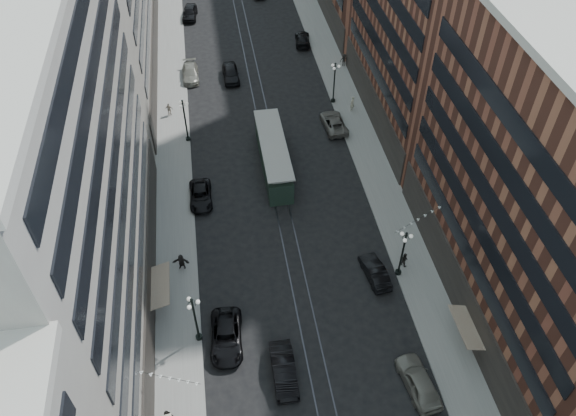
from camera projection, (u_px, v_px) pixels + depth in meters
ground at (261, 109)px, 70.23m from camera, size 220.00×220.00×0.00m
sidewalk_west at (171, 74)px, 75.94m from camera, size 4.00×180.00×0.15m
sidewalk_east at (330, 60)px, 78.39m from camera, size 4.00×180.00×0.15m
rail_west at (247, 68)px, 77.13m from camera, size 0.12×180.00×0.02m
rail_east at (257, 67)px, 77.29m from camera, size 0.12×180.00×0.02m
building_west_mid at (63, 186)px, 39.57m from camera, size 8.00×36.00×28.00m
building_east_mid at (538, 202)px, 41.29m from camera, size 8.00×30.00×24.00m
lamppost_sw_far at (195, 318)px, 44.66m from camera, size 1.03×1.14×5.52m
lamppost_sw_mid at (185, 119)px, 63.52m from camera, size 1.03×1.14×5.52m
lamppost_se_far at (403, 252)px, 49.51m from camera, size 1.03×1.14×5.52m
lamppost_se_mid at (334, 81)px, 69.07m from camera, size 1.03×1.14×5.52m
streetcar at (273, 156)px, 61.21m from camera, size 2.76×12.46×3.45m
car_2 at (226, 337)px, 46.09m from camera, size 2.98×5.78×1.56m
car_4 at (419, 381)px, 43.19m from camera, size 2.70×5.34×1.74m
car_5 at (284, 370)px, 43.91m from camera, size 1.77×5.07×1.67m
car_7 at (201, 196)px, 58.14m from camera, size 2.30×4.93×1.37m
car_8 at (190, 73)px, 74.79m from camera, size 2.13×5.23×1.52m
car_9 at (190, 12)px, 87.01m from camera, size 2.67×5.31×1.74m
car_10 at (375, 272)px, 50.96m from camera, size 2.15×4.68×1.49m
car_11 at (334, 123)px, 66.97m from camera, size 2.79×5.47×1.48m
car_12 at (302, 39)px, 81.39m from camera, size 2.65×5.23×1.46m
car_13 at (231, 73)px, 74.54m from camera, size 2.14×5.11×1.73m
pedestrian_5 at (181, 262)px, 51.46m from camera, size 1.63×0.76×1.69m
pedestrian_6 at (169, 109)px, 68.53m from camera, size 1.06×0.68×1.66m
pedestrian_7 at (404, 259)px, 51.77m from camera, size 0.78×0.85×1.54m
pedestrian_8 at (352, 103)px, 69.18m from camera, size 0.83×0.80×1.92m
pedestrian_9 at (344, 60)px, 76.70m from camera, size 1.13×0.50×1.72m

